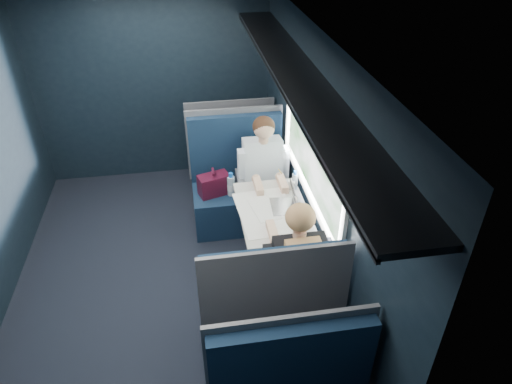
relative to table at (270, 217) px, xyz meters
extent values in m
cube|color=black|center=(-1.03, 0.00, -0.67)|extent=(2.80, 4.20, 0.01)
cube|color=black|center=(0.42, 0.00, 0.49)|extent=(0.10, 4.20, 2.30)
cube|color=black|center=(-1.03, 2.15, 0.49)|extent=(2.80, 0.10, 2.30)
cube|color=silver|center=(-1.03, 0.00, 1.69)|extent=(2.80, 4.20, 0.10)
cube|color=white|center=(0.35, 0.00, 1.08)|extent=(0.03, 1.84, 0.07)
cube|color=white|center=(0.35, 0.00, 0.23)|extent=(0.03, 1.84, 0.07)
cube|color=white|center=(0.35, -0.89, 0.66)|extent=(0.03, 0.07, 0.78)
cube|color=white|center=(0.35, 0.89, 0.66)|extent=(0.03, 0.07, 0.78)
cube|color=black|center=(0.19, 0.00, 1.32)|extent=(0.36, 4.10, 0.04)
cube|color=black|center=(0.02, 0.00, 1.30)|extent=(0.02, 4.10, 0.03)
cube|color=red|center=(0.35, 0.00, 1.23)|extent=(0.01, 0.10, 0.12)
cylinder|color=#54565E|center=(-0.15, 0.00, -0.31)|extent=(0.08, 0.08, 0.70)
cube|color=silver|center=(0.03, 0.00, 0.06)|extent=(0.62, 1.00, 0.04)
cube|color=#0B1B31|center=(-0.18, 0.78, -0.44)|extent=(1.00, 0.50, 0.45)
cube|color=#0B1B31|center=(-0.18, 1.08, 0.16)|extent=(1.00, 0.10, 0.75)
cube|color=#54565E|center=(-0.18, 1.14, 0.19)|extent=(1.04, 0.03, 0.82)
cube|color=#54565E|center=(-0.18, 0.73, -0.11)|extent=(0.06, 0.40, 0.20)
cube|color=#4A0F25|center=(-0.46, 0.78, -0.10)|extent=(0.36, 0.26, 0.23)
cylinder|color=#4A0F25|center=(-0.46, 0.78, 0.06)|extent=(0.07, 0.14, 0.03)
cylinder|color=silver|center=(-0.28, 0.73, -0.10)|extent=(0.08, 0.08, 0.22)
cylinder|color=blue|center=(-0.28, 0.73, 0.03)|extent=(0.04, 0.04, 0.05)
cube|color=#0B1B31|center=(-0.18, -0.78, -0.44)|extent=(1.00, 0.50, 0.45)
cube|color=#0B1B31|center=(-0.18, -1.08, 0.16)|extent=(1.00, 0.10, 0.75)
cube|color=#54565E|center=(-0.18, -1.14, 0.19)|extent=(1.04, 0.03, 0.82)
cube|color=#54565E|center=(-0.18, -0.73, -0.11)|extent=(0.06, 0.40, 0.20)
cube|color=#0B1B31|center=(-0.18, 1.88, -0.44)|extent=(1.00, 0.40, 0.45)
cube|color=#0B1B31|center=(-0.18, 1.64, 0.12)|extent=(1.00, 0.10, 0.66)
cube|color=#54565E|center=(-0.18, 1.59, 0.14)|extent=(1.04, 0.03, 0.72)
cube|color=#0B1B31|center=(-0.18, -1.64, 0.12)|extent=(1.00, 0.10, 0.66)
cube|color=#54565E|center=(-0.18, -1.59, 0.14)|extent=(1.04, 0.03, 0.72)
cube|color=black|center=(0.07, 0.64, -0.13)|extent=(0.36, 0.44, 0.16)
cube|color=black|center=(0.07, 0.44, -0.44)|extent=(0.32, 0.12, 0.45)
cube|color=white|center=(0.07, 0.80, 0.12)|extent=(0.40, 0.29, 0.53)
cylinder|color=#D8A88C|center=(0.07, 0.76, 0.40)|extent=(0.10, 0.10, 0.06)
sphere|color=#D8A88C|center=(0.07, 0.74, 0.53)|extent=(0.21, 0.21, 0.21)
sphere|color=#382114|center=(0.07, 0.76, 0.55)|extent=(0.22, 0.22, 0.22)
cube|color=white|center=(-0.15, 0.76, 0.12)|extent=(0.09, 0.12, 0.34)
cube|color=white|center=(0.29, 0.76, 0.12)|extent=(0.09, 0.12, 0.34)
cube|color=black|center=(0.07, -0.64, -0.13)|extent=(0.36, 0.44, 0.16)
cube|color=black|center=(0.07, -0.44, -0.44)|extent=(0.32, 0.12, 0.45)
cube|color=black|center=(0.07, -0.80, 0.12)|extent=(0.40, 0.29, 0.53)
cylinder|color=#D8A88C|center=(0.07, -0.76, 0.40)|extent=(0.10, 0.10, 0.06)
sphere|color=#D8A88C|center=(0.07, -0.74, 0.53)|extent=(0.21, 0.21, 0.21)
sphere|color=tan|center=(0.07, -0.76, 0.55)|extent=(0.22, 0.22, 0.22)
cube|color=black|center=(-0.15, -0.76, 0.12)|extent=(0.09, 0.12, 0.34)
cube|color=black|center=(0.29, -0.76, 0.12)|extent=(0.09, 0.12, 0.34)
cube|color=tan|center=(0.07, -0.86, 0.24)|extent=(0.26, 0.07, 0.36)
cube|color=white|center=(-0.04, -0.03, 0.08)|extent=(0.55, 0.75, 0.01)
cube|color=silver|center=(0.12, 0.02, 0.08)|extent=(0.23, 0.30, 0.01)
cube|color=silver|center=(0.22, 0.02, 0.19)|extent=(0.03, 0.29, 0.20)
cube|color=black|center=(0.22, 0.02, 0.19)|extent=(0.02, 0.25, 0.16)
cylinder|color=silver|center=(0.30, 0.31, 0.16)|extent=(0.06, 0.06, 0.16)
cylinder|color=blue|center=(0.30, 0.31, 0.25)|extent=(0.03, 0.03, 0.04)
cylinder|color=white|center=(0.27, 0.31, 0.12)|extent=(0.07, 0.07, 0.09)
camera|label=1|loc=(-0.67, -3.28, 2.51)|focal=32.00mm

